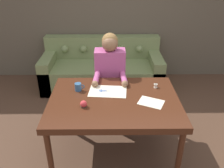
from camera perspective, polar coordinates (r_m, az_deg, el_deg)
The scene contains 11 objects.
ground_plane at distance 3.06m, azimuth 2.99°, elevation -15.40°, with size 16.00×16.00×0.00m, color #4C3323.
wall_back at distance 4.45m, azimuth 1.80°, elevation 17.70°, with size 8.00×0.06×2.60m.
dining_table at distance 2.60m, azimuth 0.51°, elevation -4.88°, with size 1.40×1.02×0.76m.
couch at distance 4.33m, azimuth -2.35°, elevation 3.51°, with size 2.09×0.89×0.85m.
person at distance 3.21m, azimuth -0.48°, elevation 1.16°, with size 0.44×0.59×1.28m.
pattern_paper_main at distance 2.70m, azimuth -1.02°, elevation -1.77°, with size 0.45×0.31×0.00m.
pattern_paper_offcut at distance 2.53m, azimuth 9.38°, elevation -4.38°, with size 0.31×0.28×0.00m.
scissors at distance 2.71m, azimuth -1.69°, elevation -1.71°, with size 0.23×0.08×0.01m.
mug at distance 2.73m, azimuth -8.12°, elevation -0.71°, with size 0.11×0.08×0.09m.
thread_spool at distance 2.82m, azimuth 10.45°, elevation -0.41°, with size 0.04×0.04×0.05m.
pin_cushion at distance 2.43m, azimuth -6.85°, elevation -4.85°, with size 0.07×0.07×0.07m.
Camera 1 is at (-0.17, -2.21, 2.10)m, focal length 38.00 mm.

